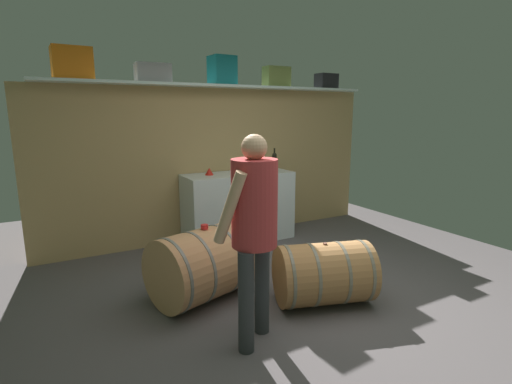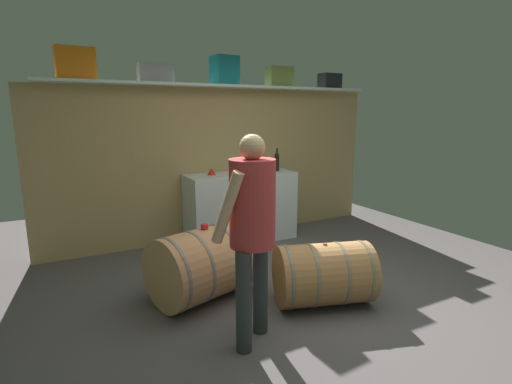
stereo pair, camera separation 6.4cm
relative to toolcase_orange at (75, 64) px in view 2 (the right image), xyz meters
name	(u,v)px [view 2 (the right image)]	position (x,y,z in m)	size (l,w,h in m)	color
ground_plane	(291,284)	(1.72, -1.68, -2.24)	(5.94, 8.09, 0.02)	#585153
back_wall_panel	(220,164)	(1.72, 0.15, -1.21)	(4.74, 0.10, 2.03)	tan
high_shelf_board	(223,86)	(1.72, 0.00, -0.18)	(4.36, 0.40, 0.03)	silver
toolcase_orange	(75,64)	(0.00, 0.00, 0.00)	(0.40, 0.28, 0.34)	orange
toolcase_grey	(155,73)	(0.86, 0.00, -0.06)	(0.40, 0.22, 0.22)	gray
toolcase_teal	(225,71)	(1.75, 0.00, 0.01)	(0.30, 0.28, 0.36)	#15747E
toolcase_olive	(279,77)	(2.57, 0.00, -0.03)	(0.36, 0.20, 0.27)	olive
toolcase_black	(330,81)	(3.45, 0.00, -0.06)	(0.30, 0.21, 0.22)	black
work_cabinet	(241,207)	(1.87, -0.19, -1.76)	(1.45, 0.56, 0.92)	white
wine_bottle_dark	(277,161)	(2.40, -0.25, -1.17)	(0.07, 0.07, 0.31)	black
wine_glass	(254,164)	(2.10, -0.14, -1.20)	(0.08, 0.08, 0.15)	white
red_funnel	(211,171)	(1.48, -0.15, -1.26)	(0.11, 0.11, 0.09)	red
wine_barrel_near	(205,263)	(0.86, -1.54, -1.89)	(1.09, 0.91, 0.68)	tan
wine_barrel_far	(324,274)	(1.75, -2.17, -1.94)	(0.97, 0.78, 0.57)	#B07A47
tasting_cup	(204,226)	(0.86, -1.54, -1.54)	(0.07, 0.07, 0.04)	red
winemaker_pouring	(252,219)	(0.91, -2.39, -1.26)	(0.51, 0.47, 1.57)	#303334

